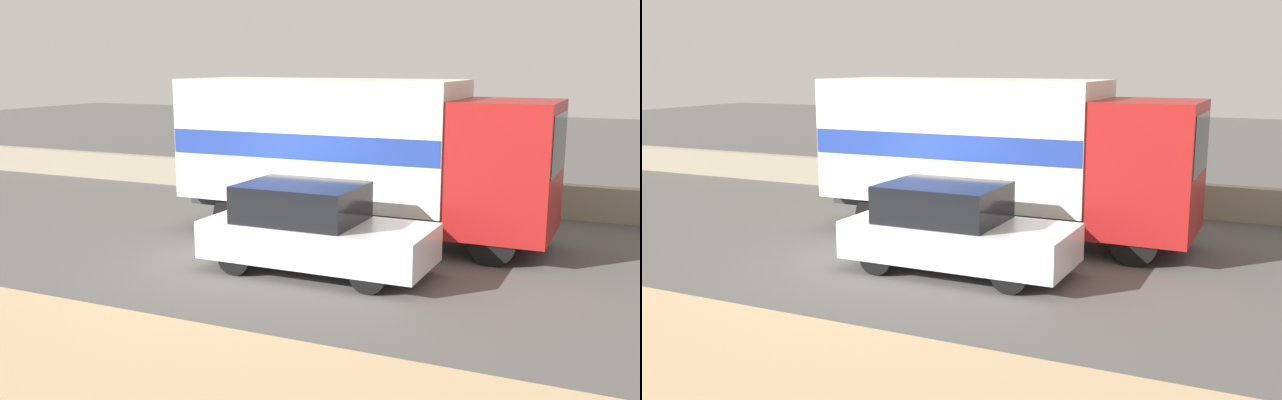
# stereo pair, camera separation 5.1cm
# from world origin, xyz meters

# --- Properties ---
(ground_plane) EXTENTS (80.00, 80.00, 0.00)m
(ground_plane) POSITION_xyz_m (0.00, 0.00, 0.00)
(ground_plane) COLOR #514F4C
(dirt_shoulder_foreground) EXTENTS (60.00, 4.40, 0.04)m
(dirt_shoulder_foreground) POSITION_xyz_m (0.00, -5.23, 0.02)
(dirt_shoulder_foreground) COLOR tan
(dirt_shoulder_foreground) RESTS_ON ground_plane
(stone_wall_backdrop) EXTENTS (60.00, 0.35, 0.82)m
(stone_wall_backdrop) POSITION_xyz_m (0.00, 6.64, 0.41)
(stone_wall_backdrop) COLOR gray
(stone_wall_backdrop) RESTS_ON ground_plane
(box_truck) EXTENTS (7.85, 2.41, 3.34)m
(box_truck) POSITION_xyz_m (0.63, 2.80, 1.90)
(box_truck) COLOR maroon
(box_truck) RESTS_ON ground_plane
(car_hatchback) EXTENTS (4.05, 1.76, 1.58)m
(car_hatchback) POSITION_xyz_m (0.92, 0.09, 0.77)
(car_hatchback) COLOR silver
(car_hatchback) RESTS_ON ground_plane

